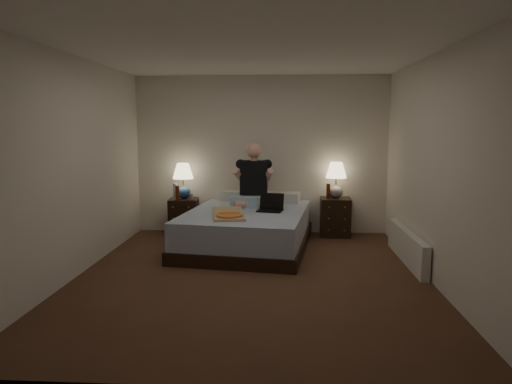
# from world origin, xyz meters

# --- Properties ---
(floor) EXTENTS (4.00, 4.50, 0.00)m
(floor) POSITION_xyz_m (0.00, 0.00, 0.00)
(floor) COLOR #533623
(floor) RESTS_ON ground
(ceiling) EXTENTS (4.00, 4.50, 0.00)m
(ceiling) POSITION_xyz_m (0.00, 0.00, 2.50)
(ceiling) COLOR white
(ceiling) RESTS_ON ground
(wall_back) EXTENTS (4.00, 0.00, 2.50)m
(wall_back) POSITION_xyz_m (0.00, 2.25, 1.25)
(wall_back) COLOR silver
(wall_back) RESTS_ON ground
(wall_front) EXTENTS (4.00, 0.00, 2.50)m
(wall_front) POSITION_xyz_m (0.00, -2.25, 1.25)
(wall_front) COLOR silver
(wall_front) RESTS_ON ground
(wall_left) EXTENTS (0.00, 4.50, 2.50)m
(wall_left) POSITION_xyz_m (-2.00, 0.00, 1.25)
(wall_left) COLOR silver
(wall_left) RESTS_ON ground
(wall_right) EXTENTS (0.00, 4.50, 2.50)m
(wall_right) POSITION_xyz_m (2.00, 0.00, 1.25)
(wall_right) COLOR silver
(wall_right) RESTS_ON ground
(bed) EXTENTS (1.88, 2.33, 0.53)m
(bed) POSITION_xyz_m (-0.15, 1.27, 0.27)
(bed) COLOR #5070A1
(bed) RESTS_ON floor
(nightstand_left) EXTENTS (0.47, 0.43, 0.58)m
(nightstand_left) POSITION_xyz_m (-1.21, 1.98, 0.29)
(nightstand_left) COLOR black
(nightstand_left) RESTS_ON floor
(nightstand_right) EXTENTS (0.47, 0.43, 0.60)m
(nightstand_right) POSITION_xyz_m (1.18, 2.05, 0.30)
(nightstand_right) COLOR black
(nightstand_right) RESTS_ON floor
(lamp_left) EXTENTS (0.34, 0.34, 0.56)m
(lamp_left) POSITION_xyz_m (-1.21, 1.99, 0.86)
(lamp_left) COLOR #295896
(lamp_left) RESTS_ON nightstand_left
(lamp_right) EXTENTS (0.38, 0.38, 0.56)m
(lamp_right) POSITION_xyz_m (1.17, 2.05, 0.88)
(lamp_right) COLOR gray
(lamp_right) RESTS_ON nightstand_right
(water_bottle) EXTENTS (0.07, 0.07, 0.25)m
(water_bottle) POSITION_xyz_m (-1.32, 1.90, 0.70)
(water_bottle) COLOR silver
(water_bottle) RESTS_ON nightstand_left
(soda_can) EXTENTS (0.07, 0.07, 0.10)m
(soda_can) POSITION_xyz_m (-1.07, 1.90, 0.63)
(soda_can) COLOR #ADADA8
(soda_can) RESTS_ON nightstand_left
(beer_bottle_left) EXTENTS (0.06, 0.06, 0.23)m
(beer_bottle_left) POSITION_xyz_m (-1.26, 1.80, 0.69)
(beer_bottle_left) COLOR #4F200B
(beer_bottle_left) RESTS_ON nightstand_left
(beer_bottle_right) EXTENTS (0.06, 0.06, 0.23)m
(beer_bottle_right) POSITION_xyz_m (1.05, 2.00, 0.71)
(beer_bottle_right) COLOR #501B0B
(beer_bottle_right) RESTS_ON nightstand_right
(person) EXTENTS (0.66, 0.52, 0.93)m
(person) POSITION_xyz_m (-0.08, 1.65, 1.00)
(person) COLOR black
(person) RESTS_ON bed
(laptop) EXTENTS (0.39, 0.34, 0.24)m
(laptop) POSITION_xyz_m (0.17, 1.22, 0.65)
(laptop) COLOR black
(laptop) RESTS_ON bed
(pizza_box) EXTENTS (0.53, 0.82, 0.08)m
(pizza_box) POSITION_xyz_m (-0.33, 0.67, 0.57)
(pizza_box) COLOR tan
(pizza_box) RESTS_ON bed
(radiator) EXTENTS (0.10, 1.60, 0.40)m
(radiator) POSITION_xyz_m (1.93, 0.70, 0.20)
(radiator) COLOR silver
(radiator) RESTS_ON floor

